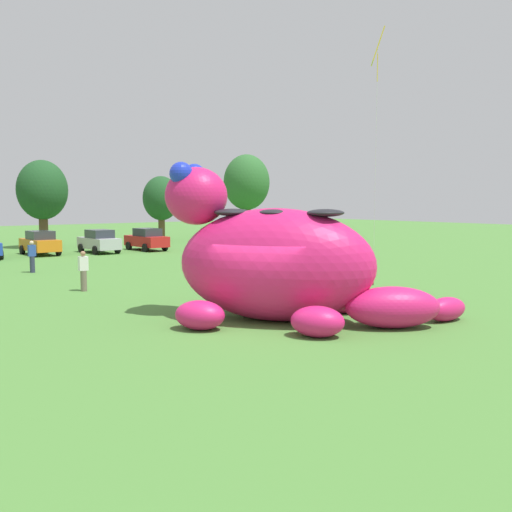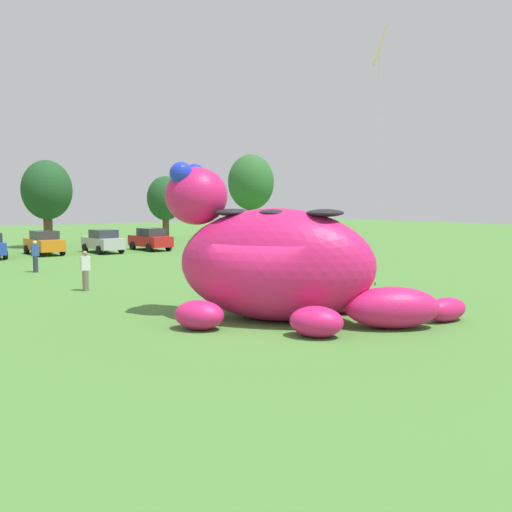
{
  "view_description": "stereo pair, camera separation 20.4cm",
  "coord_description": "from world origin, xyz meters",
  "px_view_note": "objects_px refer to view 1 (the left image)",
  "views": [
    {
      "loc": [
        -10.46,
        -13.38,
        3.81
      ],
      "look_at": [
        1.15,
        1.56,
        2.0
      ],
      "focal_mm": 40.27,
      "sensor_mm": 36.0,
      "label": 1
    },
    {
      "loc": [
        -10.3,
        -13.5,
        3.81
      ],
      "look_at": [
        1.15,
        1.56,
        2.0
      ],
      "focal_mm": 40.27,
      "sensor_mm": 36.0,
      "label": 2
    }
  ],
  "objects_px": {
    "spectator_by_cars": "(32,257)",
    "giant_inflatable_creature": "(276,263)",
    "tethered_flying_kite": "(378,51)",
    "car_silver": "(99,241)",
    "car_red": "(147,239)",
    "spectator_near_inflatable": "(256,255)",
    "spectator_wandering": "(295,266)",
    "spectator_far_side": "(83,271)",
    "car_orange": "(40,243)",
    "spectator_mid_field": "(247,251)"
  },
  "relations": [
    {
      "from": "giant_inflatable_creature",
      "to": "car_red",
      "type": "height_order",
      "value": "giant_inflatable_creature"
    },
    {
      "from": "car_orange",
      "to": "spectator_far_side",
      "type": "distance_m",
      "value": 18.32
    },
    {
      "from": "spectator_wandering",
      "to": "giant_inflatable_creature",
      "type": "bearing_deg",
      "value": -136.08
    },
    {
      "from": "spectator_wandering",
      "to": "tethered_flying_kite",
      "type": "relative_size",
      "value": 0.15
    },
    {
      "from": "spectator_near_inflatable",
      "to": "tethered_flying_kite",
      "type": "bearing_deg",
      "value": -85.39
    },
    {
      "from": "giant_inflatable_creature",
      "to": "spectator_by_cars",
      "type": "height_order",
      "value": "giant_inflatable_creature"
    },
    {
      "from": "car_silver",
      "to": "car_red",
      "type": "height_order",
      "value": "same"
    },
    {
      "from": "car_silver",
      "to": "spectator_wandering",
      "type": "height_order",
      "value": "car_silver"
    },
    {
      "from": "car_red",
      "to": "spectator_near_inflatable",
      "type": "distance_m",
      "value": 15.3
    },
    {
      "from": "spectator_wandering",
      "to": "spectator_far_side",
      "type": "xyz_separation_m",
      "value": [
        -8.37,
        4.03,
        0.0
      ]
    },
    {
      "from": "spectator_far_side",
      "to": "car_orange",
      "type": "bearing_deg",
      "value": 78.1
    },
    {
      "from": "car_red",
      "to": "giant_inflatable_creature",
      "type": "bearing_deg",
      "value": -108.71
    },
    {
      "from": "car_orange",
      "to": "spectator_far_side",
      "type": "xyz_separation_m",
      "value": [
        -3.78,
        -17.92,
        -0.01
      ]
    },
    {
      "from": "spectator_wandering",
      "to": "car_silver",
      "type": "bearing_deg",
      "value": 91.78
    },
    {
      "from": "car_silver",
      "to": "spectator_far_side",
      "type": "distance_m",
      "value": 18.56
    },
    {
      "from": "car_orange",
      "to": "spectator_mid_field",
      "type": "bearing_deg",
      "value": -62.86
    },
    {
      "from": "car_silver",
      "to": "tethered_flying_kite",
      "type": "height_order",
      "value": "tethered_flying_kite"
    },
    {
      "from": "spectator_by_cars",
      "to": "spectator_far_side",
      "type": "bearing_deg",
      "value": -91.62
    },
    {
      "from": "spectator_near_inflatable",
      "to": "spectator_by_cars",
      "type": "xyz_separation_m",
      "value": [
        -10.2,
        6.36,
        0.0
      ]
    },
    {
      "from": "car_orange",
      "to": "spectator_mid_field",
      "type": "height_order",
      "value": "car_orange"
    },
    {
      "from": "car_silver",
      "to": "spectator_wandering",
      "type": "relative_size",
      "value": 2.43
    },
    {
      "from": "spectator_mid_field",
      "to": "tethered_flying_kite",
      "type": "distance_m",
      "value": 13.63
    },
    {
      "from": "giant_inflatable_creature",
      "to": "tethered_flying_kite",
      "type": "bearing_deg",
      "value": 20.73
    },
    {
      "from": "spectator_far_side",
      "to": "car_silver",
      "type": "bearing_deg",
      "value": 65.41
    },
    {
      "from": "car_silver",
      "to": "spectator_mid_field",
      "type": "xyz_separation_m",
      "value": [
        3.5,
        -13.48,
        -0.01
      ]
    },
    {
      "from": "spectator_by_cars",
      "to": "spectator_far_side",
      "type": "relative_size",
      "value": 1.0
    },
    {
      "from": "car_silver",
      "to": "spectator_far_side",
      "type": "height_order",
      "value": "car_silver"
    },
    {
      "from": "car_red",
      "to": "spectator_mid_field",
      "type": "relative_size",
      "value": 2.45
    },
    {
      "from": "giant_inflatable_creature",
      "to": "car_red",
      "type": "distance_m",
      "value": 27.8
    },
    {
      "from": "spectator_near_inflatable",
      "to": "car_red",
      "type": "bearing_deg",
      "value": 85.86
    },
    {
      "from": "giant_inflatable_creature",
      "to": "car_orange",
      "type": "bearing_deg",
      "value": 87.59
    },
    {
      "from": "spectator_by_cars",
      "to": "spectator_mid_field",
      "type": "bearing_deg",
      "value": -22.03
    },
    {
      "from": "car_orange",
      "to": "spectator_mid_field",
      "type": "relative_size",
      "value": 2.41
    },
    {
      "from": "spectator_mid_field",
      "to": "spectator_wandering",
      "type": "xyz_separation_m",
      "value": [
        -2.85,
        -7.43,
        0.0
      ]
    },
    {
      "from": "spectator_mid_field",
      "to": "spectator_by_cars",
      "type": "distance_m",
      "value": 11.86
    },
    {
      "from": "spectator_near_inflatable",
      "to": "spectator_mid_field",
      "type": "relative_size",
      "value": 1.0
    },
    {
      "from": "car_silver",
      "to": "car_red",
      "type": "xyz_separation_m",
      "value": [
        3.81,
        -0.13,
        0.0
      ]
    },
    {
      "from": "spectator_by_cars",
      "to": "giant_inflatable_creature",
      "type": "bearing_deg",
      "value": -82.17
    },
    {
      "from": "car_orange",
      "to": "spectator_near_inflatable",
      "type": "distance_m",
      "value": 17.73
    },
    {
      "from": "spectator_mid_field",
      "to": "spectator_by_cars",
      "type": "relative_size",
      "value": 1.0
    },
    {
      "from": "car_red",
      "to": "spectator_by_cars",
      "type": "bearing_deg",
      "value": -141.81
    },
    {
      "from": "car_red",
      "to": "spectator_by_cars",
      "type": "distance_m",
      "value": 14.39
    },
    {
      "from": "giant_inflatable_creature",
      "to": "spectator_far_side",
      "type": "height_order",
      "value": "giant_inflatable_creature"
    },
    {
      "from": "car_red",
      "to": "spectator_far_side",
      "type": "relative_size",
      "value": 2.45
    },
    {
      "from": "spectator_wandering",
      "to": "spectator_near_inflatable",
      "type": "bearing_deg",
      "value": 69.62
    },
    {
      "from": "tethered_flying_kite",
      "to": "giant_inflatable_creature",
      "type": "bearing_deg",
      "value": -159.27
    },
    {
      "from": "spectator_by_cars",
      "to": "tethered_flying_kite",
      "type": "xyz_separation_m",
      "value": [
        10.84,
        -14.23,
        9.49
      ]
    },
    {
      "from": "car_silver",
      "to": "spectator_wandering",
      "type": "xyz_separation_m",
      "value": [
        0.65,
        -20.91,
        -0.01
      ]
    },
    {
      "from": "car_orange",
      "to": "spectator_by_cars",
      "type": "relative_size",
      "value": 2.41
    },
    {
      "from": "car_red",
      "to": "car_orange",
      "type": "bearing_deg",
      "value": 171.32
    }
  ]
}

